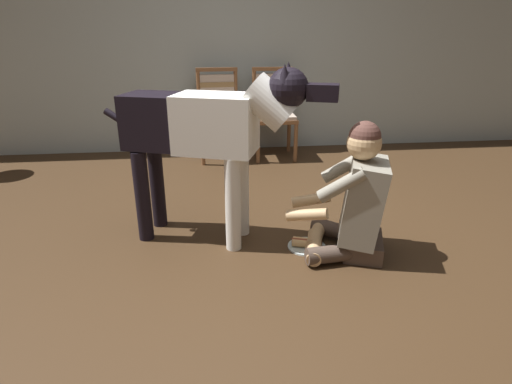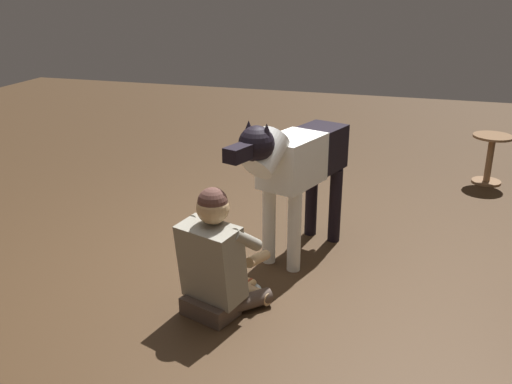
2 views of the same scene
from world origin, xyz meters
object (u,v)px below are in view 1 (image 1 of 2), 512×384
object	(u,v)px
large_dog	(208,129)
dining_chair_left_of_pair	(219,109)
dining_chair_right_of_pair	(273,108)
hot_dog_on_plate	(307,244)
person_sitting_on_floor	(355,202)

from	to	relation	value
large_dog	dining_chair_left_of_pair	bearing A→B (deg)	86.45
dining_chair_right_of_pair	hot_dog_on_plate	size ratio (longest dim) A/B	3.80
dining_chair_right_of_pair	dining_chair_left_of_pair	bearing A→B (deg)	-179.99
dining_chair_left_of_pair	dining_chair_right_of_pair	xyz separation A→B (m)	(0.62, 0.00, 0.00)
hot_dog_on_plate	dining_chair_right_of_pair	bearing A→B (deg)	87.32
dining_chair_right_of_pair	large_dog	size ratio (longest dim) A/B	0.66
person_sitting_on_floor	hot_dog_on_plate	bearing A→B (deg)	160.92
dining_chair_left_of_pair	large_dog	distance (m)	2.03
dining_chair_right_of_pair	person_sitting_on_floor	world-z (taller)	dining_chair_right_of_pair
large_dog	hot_dog_on_plate	world-z (taller)	large_dog
person_sitting_on_floor	hot_dog_on_plate	distance (m)	0.45
person_sitting_on_floor	large_dog	size ratio (longest dim) A/B	0.59
dining_chair_right_of_pair	large_dog	world-z (taller)	large_dog
dining_chair_right_of_pair	person_sitting_on_floor	distance (m)	2.34
dining_chair_left_of_pair	person_sitting_on_floor	distance (m)	2.46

